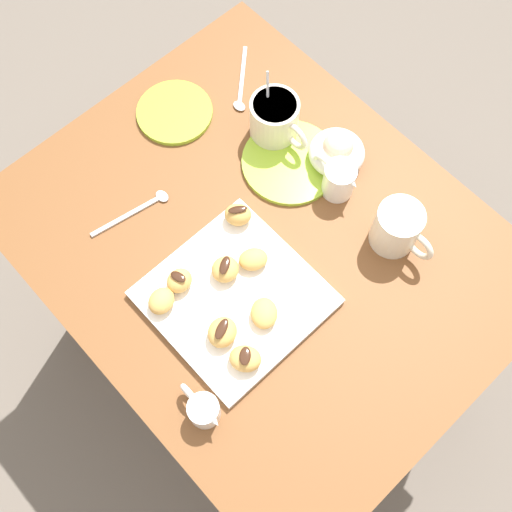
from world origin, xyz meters
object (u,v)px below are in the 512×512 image
object	(u,v)px
beignet_2	(225,269)
beignet_4	(253,259)
chocolate_sauce_pitcher	(203,410)
beignet_3	(179,281)
dining_table	(261,271)
saucer_lime_right	(175,112)
saucer_lime_left	(290,162)
pastry_plate_square	(235,298)
ice_cream_bowl	(337,151)
beignet_1	(222,332)
cream_pitcher_white	(338,179)
beignet_7	(161,301)
coffee_mug_cream_left	(275,119)
beignet_0	(238,215)
beignet_6	(245,359)
beignet_5	(264,313)
coffee_mug_cream_right	(398,227)

from	to	relation	value
beignet_2	beignet_4	distance (m)	0.05
chocolate_sauce_pitcher	beignet_3	xyz separation A→B (m)	(-0.19, 0.11, 0.00)
dining_table	saucer_lime_right	world-z (taller)	saucer_lime_right
saucer_lime_left	saucer_lime_right	world-z (taller)	same
pastry_plate_square	beignet_2	world-z (taller)	beignet_2
dining_table	chocolate_sauce_pitcher	size ratio (longest dim) A/B	9.79
beignet_2	ice_cream_bowl	bearing A→B (deg)	96.25
beignet_1	saucer_lime_right	bearing A→B (deg)	150.00
beignet_1	beignet_3	size ratio (longest dim) A/B	1.16
pastry_plate_square	beignet_3	bearing A→B (deg)	-146.01
chocolate_sauce_pitcher	cream_pitcher_white	bearing A→B (deg)	107.57
saucer_lime_right	beignet_2	distance (m)	0.37
dining_table	ice_cream_bowl	distance (m)	0.29
saucer_lime_left	beignet_2	distance (m)	0.26
saucer_lime_left	beignet_7	distance (m)	0.37
beignet_3	ice_cream_bowl	bearing A→B (deg)	89.40
coffee_mug_cream_left	saucer_lime_right	size ratio (longest dim) A/B	0.93
coffee_mug_cream_left	cream_pitcher_white	size ratio (longest dim) A/B	1.36
beignet_2	beignet_3	size ratio (longest dim) A/B	1.06
beignet_2	beignet_7	distance (m)	0.12
beignet_0	beignet_6	bearing A→B (deg)	-39.70
beignet_1	cream_pitcher_white	bearing A→B (deg)	101.46
chocolate_sauce_pitcher	beignet_3	distance (m)	0.22
ice_cream_bowl	beignet_5	bearing A→B (deg)	-66.57
cream_pitcher_white	beignet_6	bearing A→B (deg)	-69.74
saucer_lime_right	saucer_lime_left	bearing A→B (deg)	20.36
beignet_4	coffee_mug_cream_right	bearing A→B (deg)	58.66
beignet_5	coffee_mug_cream_left	bearing A→B (deg)	133.66
coffee_mug_cream_left	beignet_6	world-z (taller)	coffee_mug_cream_left
chocolate_sauce_pitcher	saucer_lime_right	world-z (taller)	chocolate_sauce_pitcher
dining_table	cream_pitcher_white	distance (m)	0.26
beignet_2	beignet_7	bearing A→B (deg)	-104.93
beignet_0	beignet_3	size ratio (longest dim) A/B	1.05
beignet_1	beignet_5	world-z (taller)	beignet_1
chocolate_sauce_pitcher	beignet_6	distance (m)	0.11
ice_cream_bowl	chocolate_sauce_pitcher	xyz separation A→B (m)	(0.19, -0.50, -0.00)
dining_table	saucer_lime_right	size ratio (longest dim) A/B	5.93
ice_cream_bowl	dining_table	bearing A→B (deg)	-82.50
coffee_mug_cream_left	beignet_6	xyz separation A→B (m)	(0.30, -0.35, -0.02)
coffee_mug_cream_right	cream_pitcher_white	bearing A→B (deg)	-179.87
cream_pitcher_white	saucer_lime_left	distance (m)	0.11
dining_table	beignet_2	world-z (taller)	beignet_2
beignet_5	saucer_lime_right	bearing A→B (deg)	159.47
saucer_lime_left	beignet_3	size ratio (longest dim) A/B	4.01
cream_pitcher_white	beignet_2	distance (m)	0.27
coffee_mug_cream_left	beignet_3	size ratio (longest dim) A/B	3.04
ice_cream_bowl	beignet_4	distance (m)	0.27
dining_table	cream_pitcher_white	size ratio (longest dim) A/B	8.62
saucer_lime_left	beignet_7	xyz separation A→B (m)	(0.06, -0.37, 0.03)
beignet_4	cream_pitcher_white	bearing A→B (deg)	92.25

